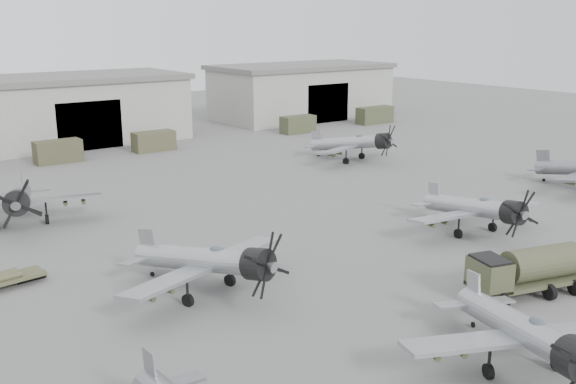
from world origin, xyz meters
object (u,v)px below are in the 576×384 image
object	(u,v)px
aircraft_mid_1	(210,261)
aircraft_far_1	(355,143)
aircraft_far_0	(19,199)
fuel_tanker	(527,268)
aircraft_near_1	(528,333)
aircraft_mid_2	(478,209)

from	to	relation	value
aircraft_mid_1	aircraft_far_1	world-z (taller)	aircraft_mid_1
aircraft_far_0	fuel_tanker	size ratio (longest dim) A/B	1.64
fuel_tanker	aircraft_mid_1	bearing A→B (deg)	160.26
aircraft_near_1	aircraft_mid_1	size ratio (longest dim) A/B	0.94
aircraft_near_1	aircraft_far_0	bearing A→B (deg)	133.51
aircraft_far_0	aircraft_mid_2	bearing A→B (deg)	-23.74
aircraft_far_1	fuel_tanker	xyz separation A→B (m)	(-16.70, -33.18, -0.55)
aircraft_far_0	fuel_tanker	bearing A→B (deg)	-40.64
aircraft_near_1	aircraft_far_1	distance (m)	45.65
aircraft_mid_1	aircraft_mid_2	world-z (taller)	aircraft_mid_1
fuel_tanker	aircraft_far_1	bearing A→B (deg)	78.91
aircraft_mid_1	aircraft_mid_2	xyz separation A→B (m)	(21.37, -2.10, -0.10)
aircraft_mid_1	aircraft_near_1	bearing A→B (deg)	-83.67
aircraft_near_1	aircraft_far_1	bearing A→B (deg)	81.94
aircraft_far_1	aircraft_mid_1	bearing A→B (deg)	-162.11
aircraft_near_1	fuel_tanker	size ratio (longest dim) A/B	1.47
aircraft_mid_1	aircraft_far_1	bearing A→B (deg)	18.13
fuel_tanker	aircraft_near_1	bearing A→B (deg)	-130.47
aircraft_far_0	aircraft_far_1	world-z (taller)	aircraft_far_0
aircraft_mid_1	aircraft_far_0	size ratio (longest dim) A/B	0.95
aircraft_mid_1	aircraft_far_0	bearing A→B (deg)	87.46
aircraft_mid_2	fuel_tanker	bearing A→B (deg)	-118.53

